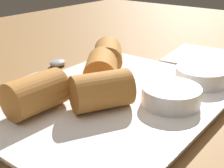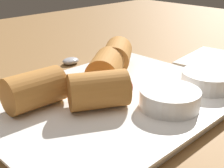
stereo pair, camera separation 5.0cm
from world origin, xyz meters
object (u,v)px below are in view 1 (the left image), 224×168
Objects in this scene: serving_plate at (112,102)px; napkin at (201,57)px; dipping_bowl_near at (171,95)px; spoon at (50,66)px; dipping_bowl_far at (201,75)px.

napkin is (-28.53, 0.84, -0.46)cm from serving_plate.
spoon is (-2.11, -25.98, -2.29)cm from dipping_bowl_near.
napkin is at bearing -157.58° from dipping_bowl_far.
dipping_bowl_far is (-12.23, 7.56, 2.06)cm from serving_plate.
dipping_bowl_near is 26.17cm from spoon.
dipping_bowl_far is (-9.29, 0.13, 0.00)cm from dipping_bowl_near.
serving_plate is 4.56× the size of dipping_bowl_near.
spoon is at bearing -94.65° from dipping_bowl_near.
dipping_bowl_far reaches higher than napkin.
dipping_bowl_far is at bearing 179.17° from dipping_bowl_near.
spoon reaches higher than napkin.
dipping_bowl_near is 26.54cm from napkin.
dipping_bowl_near is (-2.94, 7.43, 2.06)cm from serving_plate.
dipping_bowl_far reaches higher than serving_plate.
napkin is (-25.59, -6.59, -2.52)cm from dipping_bowl_near.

